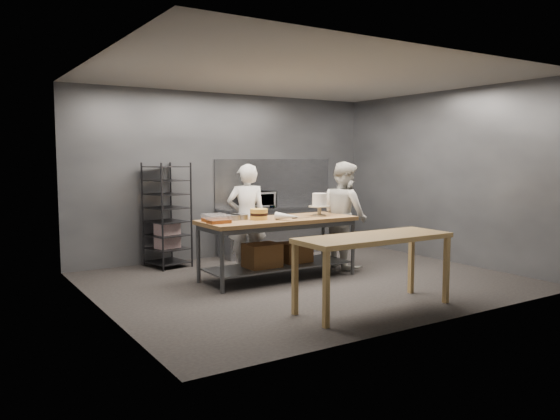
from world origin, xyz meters
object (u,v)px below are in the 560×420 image
object	(u,v)px
speed_rack	(167,216)
frosted_cake_stand	(319,202)
microwave	(259,200)
layer_cake	(259,214)
near_counter	(374,242)
chef_right	(345,215)
work_table	(277,241)
chef_behind	(247,218)

from	to	relation	value
speed_rack	frosted_cake_stand	xyz separation A→B (m)	(1.83, -1.81, 0.28)
frosted_cake_stand	speed_rack	bearing A→B (deg)	135.33
microwave	layer_cake	world-z (taller)	microwave
near_counter	chef_right	world-z (taller)	chef_right
work_table	microwave	world-z (taller)	microwave
near_counter	chef_behind	xyz separation A→B (m)	(-0.24, 2.74, 0.05)
speed_rack	microwave	distance (m)	1.85
work_table	chef_behind	xyz separation A→B (m)	(-0.13, 0.72, 0.29)
chef_behind	layer_cake	distance (m)	0.76
speed_rack	frosted_cake_stand	size ratio (longest dim) A/B	4.93
speed_rack	frosted_cake_stand	bearing A→B (deg)	-44.67
speed_rack	microwave	size ratio (longest dim) A/B	3.23
chef_behind	speed_rack	bearing A→B (deg)	-27.96
near_counter	chef_behind	size ratio (longest dim) A/B	1.16
chef_right	layer_cake	distance (m)	1.74
work_table	microwave	bearing A→B (deg)	67.64
chef_behind	microwave	xyz separation A→B (m)	(0.89, 1.12, 0.18)
chef_behind	frosted_cake_stand	size ratio (longest dim) A/B	4.88
work_table	chef_right	bearing A→B (deg)	5.26
speed_rack	microwave	bearing A→B (deg)	2.49
speed_rack	chef_right	xyz separation A→B (m)	(2.48, -1.63, 0.03)
chef_right	layer_cake	bearing A→B (deg)	103.04
chef_behind	chef_right	xyz separation A→B (m)	(1.54, -0.59, 0.02)
frosted_cake_stand	layer_cake	world-z (taller)	frosted_cake_stand
near_counter	chef_behind	distance (m)	2.75
chef_right	microwave	world-z (taller)	chef_right
work_table	speed_rack	xyz separation A→B (m)	(-1.08, 1.76, 0.28)
chef_right	microwave	xyz separation A→B (m)	(-0.64, 1.71, 0.17)
speed_rack	chef_right	bearing A→B (deg)	-33.33
chef_right	frosted_cake_stand	size ratio (longest dim) A/B	4.98
chef_behind	layer_cake	bearing A→B (deg)	94.89
layer_cake	work_table	bearing A→B (deg)	-0.00
speed_rack	microwave	xyz separation A→B (m)	(1.84, 0.08, 0.19)
chef_behind	layer_cake	xyz separation A→B (m)	(-0.19, -0.72, 0.13)
near_counter	chef_right	xyz separation A→B (m)	(1.30, 2.15, 0.07)
chef_behind	frosted_cake_stand	world-z (taller)	chef_behind
microwave	work_table	bearing A→B (deg)	-112.36
microwave	layer_cake	size ratio (longest dim) A/B	2.09
microwave	frosted_cake_stand	world-z (taller)	frosted_cake_stand
microwave	frosted_cake_stand	bearing A→B (deg)	-90.24
work_table	frosted_cake_stand	size ratio (longest dim) A/B	6.77
work_table	chef_behind	size ratio (longest dim) A/B	1.39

